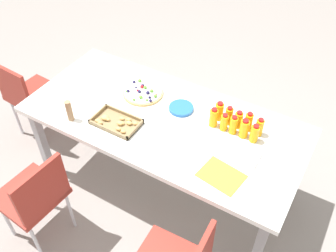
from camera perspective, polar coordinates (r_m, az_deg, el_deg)
ground_plane at (r=3.22m, az=-0.63°, el=-8.77°), size 12.00×12.00×0.00m
party_table at (r=2.70m, az=-0.74°, el=0.18°), size 2.01×0.92×0.76m
chair_end at (r=3.49m, az=-20.66°, el=4.66°), size 0.42×0.42×0.83m
chair_far_right at (r=2.68m, az=-19.66°, el=-9.99°), size 0.43×0.43×0.83m
juice_bottle_0 at (r=2.56m, az=13.81°, el=-0.18°), size 0.05×0.05×0.14m
juice_bottle_1 at (r=2.58m, az=12.22°, el=0.63°), size 0.05×0.05×0.15m
juice_bottle_2 at (r=2.59m, az=10.72°, el=0.95°), size 0.06×0.06×0.13m
juice_bottle_3 at (r=2.60m, az=9.30°, el=1.57°), size 0.05×0.05×0.14m
juice_bottle_4 at (r=2.63m, az=7.85°, el=2.27°), size 0.06×0.06×0.14m
juice_bottle_5 at (r=2.51m, az=13.10°, el=-1.13°), size 0.06×0.06×0.14m
juice_bottle_6 at (r=2.53m, az=11.58°, el=-0.38°), size 0.06×0.06×0.15m
juice_bottle_7 at (r=2.54m, az=9.97°, el=0.14°), size 0.05×0.05×0.15m
juice_bottle_8 at (r=2.56m, az=8.59°, el=0.56°), size 0.05×0.05×0.13m
juice_bottle_9 at (r=2.57m, az=6.98°, el=1.29°), size 0.06×0.06×0.15m
fruit_pizza at (r=2.86m, az=-3.83°, el=5.16°), size 0.31×0.31×0.05m
snack_tray at (r=2.63m, az=-8.00°, el=0.59°), size 0.33×0.21×0.04m
plate_stack at (r=2.71m, az=2.02°, el=2.75°), size 0.18×0.18×0.02m
napkin_stack at (r=2.44m, az=12.04°, el=-4.68°), size 0.15×0.15×0.01m
cardboard_tube at (r=2.67m, az=-14.87°, el=2.27°), size 0.04×0.04×0.16m
paper_folder at (r=2.32m, az=8.15°, el=-7.52°), size 0.29×0.24×0.01m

